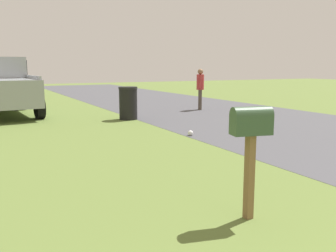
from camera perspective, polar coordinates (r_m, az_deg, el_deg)
mailbox at (r=4.24m, az=12.73°, el=-0.68°), size 0.29×0.49×1.31m
trash_bin at (r=12.33m, az=-6.19°, el=3.56°), size 0.63×0.63×1.09m
pedestrian at (r=15.03m, az=5.01°, el=6.15°), size 0.44×0.36×1.66m
litter_bag_midfield_a at (r=9.41m, az=3.51°, el=-1.10°), size 0.14×0.14×0.14m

